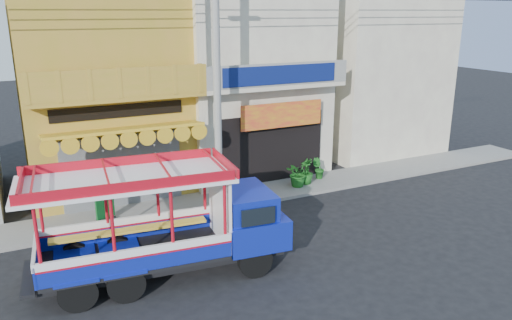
{
  "coord_description": "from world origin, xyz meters",
  "views": [
    {
      "loc": [
        -7.22,
        -12.26,
        6.84
      ],
      "look_at": [
        0.06,
        2.5,
        1.92
      ],
      "focal_mm": 35.0,
      "sensor_mm": 36.0,
      "label": 1
    }
  ],
  "objects_px": {
    "utility_pole": "(221,68)",
    "green_sign": "(105,208)",
    "potted_plant_c": "(306,171)",
    "potted_plant_b": "(318,168)",
    "songthaew_truck": "(180,221)",
    "potted_plant_a": "(298,173)"
  },
  "relations": [
    {
      "from": "potted_plant_a",
      "to": "potted_plant_c",
      "type": "distance_m",
      "value": 0.46
    },
    {
      "from": "utility_pole",
      "to": "green_sign",
      "type": "distance_m",
      "value": 6.06
    },
    {
      "from": "potted_plant_b",
      "to": "potted_plant_c",
      "type": "relative_size",
      "value": 0.84
    },
    {
      "from": "potted_plant_b",
      "to": "potted_plant_c",
      "type": "distance_m",
      "value": 0.86
    },
    {
      "from": "utility_pole",
      "to": "potted_plant_b",
      "type": "distance_m",
      "value": 6.59
    },
    {
      "from": "songthaew_truck",
      "to": "potted_plant_a",
      "type": "relative_size",
      "value": 6.39
    },
    {
      "from": "potted_plant_c",
      "to": "utility_pole",
      "type": "bearing_deg",
      "value": -78.06
    },
    {
      "from": "potted_plant_b",
      "to": "utility_pole",
      "type": "bearing_deg",
      "value": 43.67
    },
    {
      "from": "songthaew_truck",
      "to": "green_sign",
      "type": "xyz_separation_m",
      "value": [
        -1.26,
        4.27,
        -0.96
      ]
    },
    {
      "from": "songthaew_truck",
      "to": "green_sign",
      "type": "height_order",
      "value": "songthaew_truck"
    },
    {
      "from": "potted_plant_c",
      "to": "potted_plant_b",
      "type": "bearing_deg",
      "value": 113.12
    },
    {
      "from": "green_sign",
      "to": "potted_plant_a",
      "type": "height_order",
      "value": "potted_plant_a"
    },
    {
      "from": "utility_pole",
      "to": "potted_plant_c",
      "type": "relative_size",
      "value": 26.86
    },
    {
      "from": "utility_pole",
      "to": "potted_plant_b",
      "type": "bearing_deg",
      "value": 12.42
    },
    {
      "from": "utility_pole",
      "to": "green_sign",
      "type": "bearing_deg",
      "value": 173.05
    },
    {
      "from": "utility_pole",
      "to": "potted_plant_a",
      "type": "distance_m",
      "value": 5.62
    },
    {
      "from": "green_sign",
      "to": "potted_plant_c",
      "type": "xyz_separation_m",
      "value": [
        7.98,
        0.23,
        0.09
      ]
    },
    {
      "from": "songthaew_truck",
      "to": "potted_plant_c",
      "type": "bearing_deg",
      "value": 33.81
    },
    {
      "from": "utility_pole",
      "to": "songthaew_truck",
      "type": "height_order",
      "value": "utility_pole"
    },
    {
      "from": "green_sign",
      "to": "potted_plant_a",
      "type": "xyz_separation_m",
      "value": [
        7.53,
        0.12,
        0.11
      ]
    },
    {
      "from": "songthaew_truck",
      "to": "potted_plant_b",
      "type": "relative_size",
      "value": 7.88
    },
    {
      "from": "potted_plant_b",
      "to": "potted_plant_c",
      "type": "xyz_separation_m",
      "value": [
        -0.8,
        -0.32,
        0.08
      ]
    }
  ]
}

